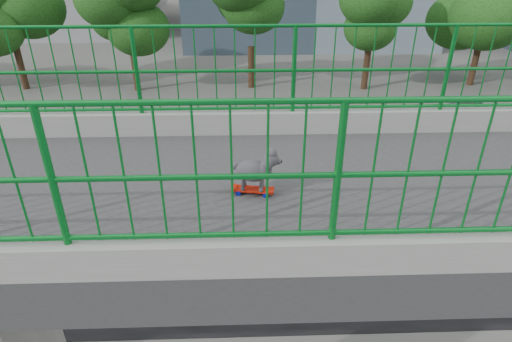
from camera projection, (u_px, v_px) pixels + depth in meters
The scene contains 7 objects.
road at pixel (169, 176), 19.33m from camera, with size 18.00×90.00×0.02m, color black.
street_trees at pixel (207, 19), 28.63m from camera, with size 5.30×60.40×7.26m.
skateboard at pixel (253, 190), 4.46m from camera, with size 0.20×0.45×0.06m.
poodle at pixel (255, 169), 4.34m from camera, with size 0.27×0.51×0.43m.
car_2 at pixel (41, 171), 18.34m from camera, with size 2.24×4.86×1.35m, color black.
car_3 at pixel (282, 136), 21.44m from camera, with size 2.07×5.10×1.48m, color white.
car_4 at pixel (474, 112), 24.61m from camera, with size 1.68×4.17×1.42m, color gray.
Camera 1 is at (4.07, 3.33, 9.32)m, focal length 30.38 mm.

